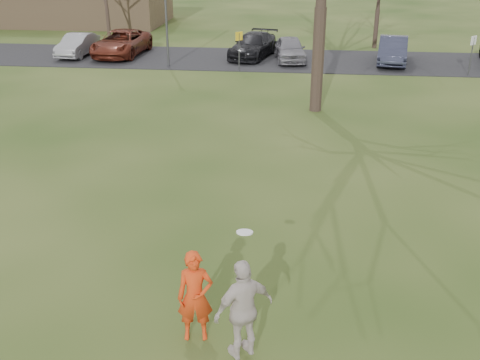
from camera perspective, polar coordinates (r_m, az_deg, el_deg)
name	(u,v)px	position (r m, az deg, el deg)	size (l,w,h in m)	color
ground	(217,342)	(10.82, -2.37, -15.96)	(120.00, 120.00, 0.00)	#1E380F
parking_strip	(279,60)	(33.95, 3.90, 12.00)	(62.00, 6.50, 0.04)	black
player_defender	(195,297)	(10.41, -4.54, -11.64)	(0.65, 0.43, 1.79)	red
car_1	(78,45)	(36.18, -16.06, 12.96)	(1.37, 3.92, 1.29)	gray
car_2	(121,43)	(35.67, -11.88, 13.37)	(2.45, 5.31, 1.48)	#5E2216
car_3	(253,45)	(34.44, 1.34, 13.42)	(1.94, 4.76, 1.38)	black
car_4	(290,49)	(33.54, 5.06, 13.03)	(1.60, 3.98, 1.36)	gray
car_5	(393,50)	(33.86, 15.15, 12.51)	(1.55, 4.43, 1.46)	#2B2E40
catching_play	(244,309)	(9.74, 0.37, -12.90)	(1.16, 1.01, 2.41)	beige
sign_yellow	(239,44)	(30.89, -0.10, 13.58)	(0.35, 0.35, 2.08)	#47474C
sign_white	(472,48)	(31.91, 22.39, 12.18)	(0.35, 0.35, 2.08)	#47474C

